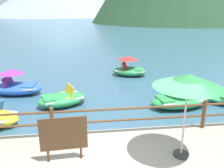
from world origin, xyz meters
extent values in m
plane|color=#38607A|center=(0.00, 40.00, 0.00)|extent=(200.00, 200.00, 0.00)
cylinder|color=brown|center=(-2.38, 1.55, 0.88)|extent=(0.12, 0.12, 0.95)
cylinder|color=brown|center=(2.38, 1.55, 0.88)|extent=(0.12, 0.12, 0.95)
cylinder|color=brown|center=(0.00, 1.55, 1.21)|extent=(23.80, 0.07, 0.07)
cylinder|color=brown|center=(0.00, 1.55, 0.83)|extent=(23.80, 0.07, 0.07)
cube|color=beige|center=(-1.96, 0.34, 1.15)|extent=(1.10, 0.10, 0.80)
cube|color=#4C331E|center=(-1.96, 0.33, 1.15)|extent=(1.18, 0.10, 0.88)
cylinder|color=#4C331E|center=(-2.37, 0.32, 0.57)|extent=(0.06, 0.06, 0.35)
cylinder|color=#4C331E|center=(-1.55, 0.37, 0.57)|extent=(0.06, 0.06, 0.35)
cylinder|color=#B2B2B7|center=(1.07, 0.14, 1.40)|extent=(0.05, 0.05, 2.00)
cone|color=#338E4C|center=(1.07, 0.14, 2.48)|extent=(1.70, 1.70, 0.32)
cylinder|color=#333333|center=(1.07, 0.14, 0.44)|extent=(0.40, 0.40, 0.08)
ellipsoid|color=green|center=(1.52, 9.48, 0.26)|extent=(2.46, 1.97, 0.53)
cube|color=silver|center=(1.52, 9.48, 0.36)|extent=(1.93, 1.59, 0.06)
cube|color=red|center=(1.28, 9.28, 0.43)|extent=(0.51, 0.51, 0.08)
cube|color=red|center=(1.11, 9.34, 0.65)|extent=(0.33, 0.45, 0.43)
cube|color=red|center=(1.46, 9.78, 0.43)|extent=(0.51, 0.51, 0.08)
cube|color=red|center=(1.29, 9.84, 0.65)|extent=(0.33, 0.45, 0.43)
cube|color=green|center=(2.07, 9.28, 0.42)|extent=(0.76, 1.04, 0.12)
cone|color=red|center=(1.42, 9.51, 1.13)|extent=(1.62, 1.62, 0.22)
ellipsoid|color=green|center=(-2.37, 4.99, 0.27)|extent=(2.45, 1.90, 0.54)
cube|color=silver|center=(-2.37, 4.99, 0.36)|extent=(1.93, 1.53, 0.06)
cube|color=yellow|center=(-2.30, 5.28, 0.43)|extent=(0.51, 0.51, 0.08)
cube|color=yellow|center=(-2.13, 5.34, 0.65)|extent=(0.33, 0.45, 0.43)
cube|color=yellow|center=(-2.13, 4.81, 0.43)|extent=(0.51, 0.51, 0.08)
cube|color=yellow|center=(-1.96, 4.87, 0.65)|extent=(0.33, 0.45, 0.43)
cube|color=green|center=(-2.93, 4.79, 0.42)|extent=(0.74, 0.98, 0.12)
ellipsoid|color=green|center=(2.67, 4.16, 0.28)|extent=(2.69, 1.60, 0.56)
cube|color=silver|center=(2.67, 4.16, 0.38)|extent=(2.11, 1.30, 0.06)
cube|color=#339956|center=(2.83, 4.44, 0.45)|extent=(0.45, 0.45, 0.08)
cube|color=#339956|center=(3.01, 4.46, 0.67)|extent=(0.26, 0.42, 0.43)
cube|color=#339956|center=(2.89, 3.93, 0.45)|extent=(0.45, 0.45, 0.08)
cube|color=#339956|center=(3.07, 3.95, 0.67)|extent=(0.26, 0.42, 0.43)
cube|color=green|center=(1.98, 4.07, 0.44)|extent=(0.67, 0.96, 0.12)
cone|color=#339956|center=(2.80, 4.17, 1.15)|extent=(1.37, 1.37, 0.22)
ellipsoid|color=blue|center=(-4.75, 6.75, 0.29)|extent=(2.76, 1.66, 0.59)
cube|color=silver|center=(-4.75, 6.75, 0.40)|extent=(2.16, 1.34, 0.06)
cube|color=purple|center=(-4.98, 6.53, 0.47)|extent=(0.46, 0.46, 0.08)
cube|color=purple|center=(-5.16, 6.56, 0.69)|extent=(0.27, 0.43, 0.43)
cube|color=purple|center=(-4.91, 7.03, 0.47)|extent=(0.46, 0.46, 0.08)
cube|color=purple|center=(-5.09, 7.06, 0.69)|extent=(0.27, 0.43, 0.43)
cube|color=blue|center=(-4.05, 6.64, 0.46)|extent=(0.70, 0.97, 0.12)
cone|color=purple|center=(-4.88, 6.77, 1.17)|extent=(1.38, 1.38, 0.22)
cube|color=green|center=(4.70, 4.41, 0.38)|extent=(0.77, 1.07, 0.12)
camera|label=1|loc=(-1.42, -5.08, 4.14)|focal=38.58mm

